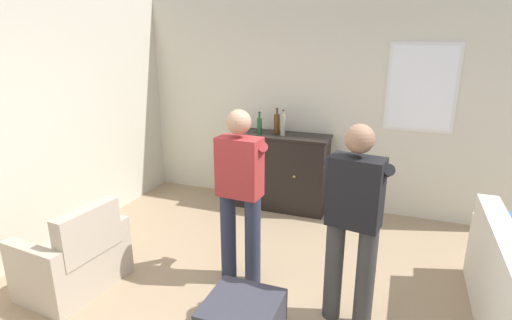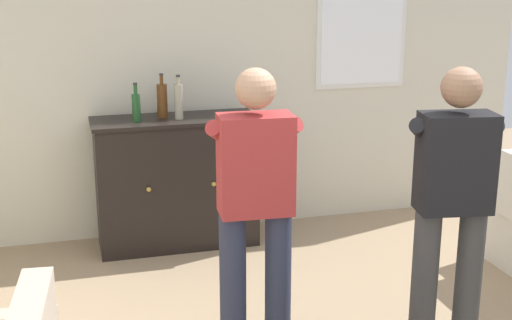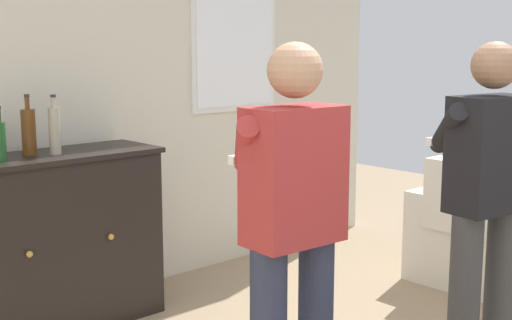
{
  "view_description": "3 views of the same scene",
  "coord_description": "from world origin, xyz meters",
  "px_view_note": "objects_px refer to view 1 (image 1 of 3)",
  "views": [
    {
      "loc": [
        0.98,
        -2.66,
        2.27
      ],
      "look_at": [
        -0.35,
        0.89,
        1.11
      ],
      "focal_mm": 28.0,
      "sensor_mm": 36.0,
      "label": 1
    },
    {
      "loc": [
        -1.33,
        -3.06,
        2.21
      ],
      "look_at": [
        -0.25,
        0.88,
        1.07
      ],
      "focal_mm": 50.0,
      "sensor_mm": 36.0,
      "label": 2
    },
    {
      "loc": [
        -2.35,
        -1.45,
        1.69
      ],
      "look_at": [
        -0.4,
        0.68,
        1.2
      ],
      "focal_mm": 50.0,
      "sensor_mm": 36.0,
      "label": 3
    }
  ],
  "objects_px": {
    "bottle_spirits_clear": "(259,125)",
    "person_standing_left": "(240,189)",
    "bottle_wine_green": "(283,125)",
    "person_standing_right": "(354,218)",
    "armchair": "(75,259)",
    "sideboard_cabinet": "(281,172)",
    "bottle_liquor_amber": "(277,123)"
  },
  "relations": [
    {
      "from": "bottle_liquor_amber",
      "to": "bottle_spirits_clear",
      "type": "height_order",
      "value": "bottle_liquor_amber"
    },
    {
      "from": "bottle_spirits_clear",
      "to": "person_standing_left",
      "type": "distance_m",
      "value": 1.81
    },
    {
      "from": "bottle_liquor_amber",
      "to": "person_standing_right",
      "type": "height_order",
      "value": "person_standing_right"
    },
    {
      "from": "sideboard_cabinet",
      "to": "bottle_liquor_amber",
      "type": "height_order",
      "value": "bottle_liquor_amber"
    },
    {
      "from": "bottle_wine_green",
      "to": "bottle_spirits_clear",
      "type": "bearing_deg",
      "value": -177.7
    },
    {
      "from": "bottle_liquor_amber",
      "to": "person_standing_left",
      "type": "distance_m",
      "value": 1.87
    },
    {
      "from": "bottle_spirits_clear",
      "to": "bottle_liquor_amber",
      "type": "bearing_deg",
      "value": 25.33
    },
    {
      "from": "person_standing_left",
      "to": "sideboard_cabinet",
      "type": "bearing_deg",
      "value": 94.93
    },
    {
      "from": "bottle_liquor_amber",
      "to": "person_standing_left",
      "type": "height_order",
      "value": "person_standing_left"
    },
    {
      "from": "sideboard_cabinet",
      "to": "armchair",
      "type": "bearing_deg",
      "value": -116.68
    },
    {
      "from": "person_standing_left",
      "to": "person_standing_right",
      "type": "distance_m",
      "value": 1.09
    },
    {
      "from": "bottle_wine_green",
      "to": "bottle_spirits_clear",
      "type": "distance_m",
      "value": 0.33
    },
    {
      "from": "bottle_wine_green",
      "to": "person_standing_right",
      "type": "distance_m",
      "value": 2.35
    },
    {
      "from": "armchair",
      "to": "person_standing_left",
      "type": "relative_size",
      "value": 0.56
    },
    {
      "from": "sideboard_cabinet",
      "to": "bottle_wine_green",
      "type": "xyz_separation_m",
      "value": [
        0.03,
        -0.04,
        0.66
      ]
    },
    {
      "from": "armchair",
      "to": "bottle_liquor_amber",
      "type": "bearing_deg",
      "value": 65.36
    },
    {
      "from": "bottle_wine_green",
      "to": "person_standing_left",
      "type": "relative_size",
      "value": 0.2
    },
    {
      "from": "bottle_liquor_amber",
      "to": "person_standing_right",
      "type": "bearing_deg",
      "value": -58.09
    },
    {
      "from": "bottle_spirits_clear",
      "to": "person_standing_right",
      "type": "height_order",
      "value": "person_standing_right"
    },
    {
      "from": "sideboard_cabinet",
      "to": "bottle_spirits_clear",
      "type": "relative_size",
      "value": 4.33
    },
    {
      "from": "armchair",
      "to": "sideboard_cabinet",
      "type": "height_order",
      "value": "sideboard_cabinet"
    },
    {
      "from": "person_standing_right",
      "to": "bottle_wine_green",
      "type": "bearing_deg",
      "value": 120.64
    },
    {
      "from": "bottle_wine_green",
      "to": "person_standing_right",
      "type": "bearing_deg",
      "value": -59.36
    },
    {
      "from": "sideboard_cabinet",
      "to": "person_standing_right",
      "type": "height_order",
      "value": "person_standing_right"
    },
    {
      "from": "armchair",
      "to": "bottle_wine_green",
      "type": "bearing_deg",
      "value": 62.44
    },
    {
      "from": "bottle_liquor_amber",
      "to": "bottle_spirits_clear",
      "type": "relative_size",
      "value": 1.15
    },
    {
      "from": "armchair",
      "to": "person_standing_right",
      "type": "height_order",
      "value": "person_standing_right"
    },
    {
      "from": "armchair",
      "to": "sideboard_cabinet",
      "type": "xyz_separation_m",
      "value": [
        1.24,
        2.47,
        0.23
      ]
    },
    {
      "from": "bottle_spirits_clear",
      "to": "sideboard_cabinet",
      "type": "bearing_deg",
      "value": 10.06
    },
    {
      "from": "person_standing_left",
      "to": "bottle_wine_green",
      "type": "bearing_deg",
      "value": 94.16
    },
    {
      "from": "sideboard_cabinet",
      "to": "bottle_wine_green",
      "type": "height_order",
      "value": "bottle_wine_green"
    },
    {
      "from": "armchair",
      "to": "bottle_liquor_amber",
      "type": "height_order",
      "value": "bottle_liquor_amber"
    }
  ]
}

